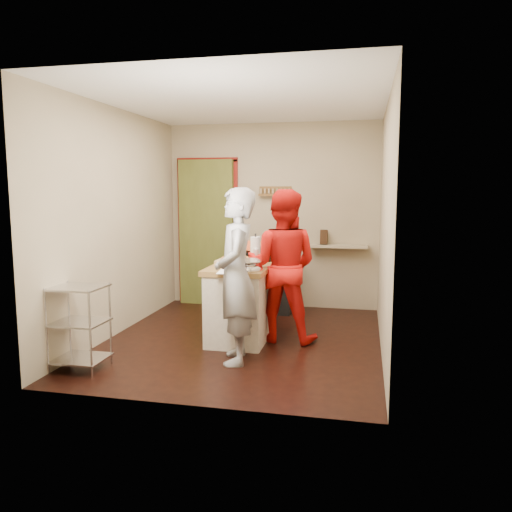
# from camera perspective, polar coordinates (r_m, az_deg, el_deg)

# --- Properties ---
(floor) EXTENTS (3.50, 3.50, 0.00)m
(floor) POSITION_cam_1_polar(r_m,az_deg,el_deg) (5.67, -1.47, -9.58)
(floor) COLOR black
(floor) RESTS_ON ground
(back_wall) EXTENTS (3.00, 0.44, 2.60)m
(back_wall) POSITION_cam_1_polar(r_m,az_deg,el_deg) (7.32, -3.06, 3.33)
(back_wall) COLOR tan
(back_wall) RESTS_ON ground
(left_wall) EXTENTS (0.04, 3.50, 2.60)m
(left_wall) POSITION_cam_1_polar(r_m,az_deg,el_deg) (5.97, -15.68, 3.72)
(left_wall) COLOR tan
(left_wall) RESTS_ON ground
(right_wall) EXTENTS (0.04, 3.50, 2.60)m
(right_wall) POSITION_cam_1_polar(r_m,az_deg,el_deg) (5.28, 14.53, 3.29)
(right_wall) COLOR tan
(right_wall) RESTS_ON ground
(ceiling) EXTENTS (3.00, 3.50, 0.02)m
(ceiling) POSITION_cam_1_polar(r_m,az_deg,el_deg) (5.50, -1.57, 17.40)
(ceiling) COLOR white
(ceiling) RESTS_ON back_wall
(stove) EXTENTS (0.60, 0.63, 1.00)m
(stove) POSITION_cam_1_polar(r_m,az_deg,el_deg) (6.91, 1.71, -2.62)
(stove) COLOR black
(stove) RESTS_ON ground
(wire_shelving) EXTENTS (0.48, 0.40, 0.80)m
(wire_shelving) POSITION_cam_1_polar(r_m,az_deg,el_deg) (4.96, -19.57, -7.26)
(wire_shelving) COLOR silver
(wire_shelving) RESTS_ON ground
(island) EXTENTS (0.67, 1.22, 1.15)m
(island) POSITION_cam_1_polar(r_m,az_deg,el_deg) (5.65, -1.53, -4.91)
(island) COLOR beige
(island) RESTS_ON ground
(person_stripe) EXTENTS (0.54, 0.70, 1.69)m
(person_stripe) POSITION_cam_1_polar(r_m,az_deg,el_deg) (4.80, -2.32, -2.33)
(person_stripe) COLOR #AEAEB3
(person_stripe) RESTS_ON ground
(person_red) EXTENTS (0.86, 0.69, 1.68)m
(person_red) POSITION_cam_1_polar(r_m,az_deg,el_deg) (5.51, 3.03, -1.12)
(person_red) COLOR red
(person_red) RESTS_ON ground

